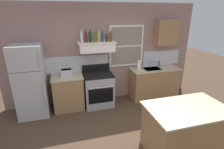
{
  "coord_description": "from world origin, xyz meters",
  "views": [
    {
      "loc": [
        -1.07,
        -2.43,
        2.45
      ],
      "look_at": [
        -0.05,
        1.2,
        1.1
      ],
      "focal_mm": 27.96,
      "sensor_mm": 36.0,
      "label": 1
    }
  ],
  "objects_px": {
    "bottle_clear_tall": "(82,37)",
    "paper_towel_roll": "(139,65)",
    "kitchen_island": "(184,130)",
    "toaster": "(66,73)",
    "bottle_dark_green_wine": "(90,37)",
    "dish_soap_bottle": "(159,64)",
    "bottle_champagne_gold_foil": "(99,37)",
    "bottle_olive_oil_square": "(95,38)",
    "bottle_blue_liqueur": "(102,37)",
    "stove_range": "(98,89)",
    "bottle_red_label_wine": "(86,37)",
    "refrigerator": "(31,81)",
    "bottle_amber_wine": "(111,37)",
    "bottle_brown_stout": "(107,38)"
  },
  "relations": [
    {
      "from": "bottle_red_label_wine",
      "to": "paper_towel_roll",
      "type": "relative_size",
      "value": 1.08
    },
    {
      "from": "bottle_olive_oil_square",
      "to": "bottle_champagne_gold_foil",
      "type": "height_order",
      "value": "bottle_champagne_gold_foil"
    },
    {
      "from": "bottle_brown_stout",
      "to": "bottle_clear_tall",
      "type": "bearing_deg",
      "value": 177.36
    },
    {
      "from": "bottle_dark_green_wine",
      "to": "bottle_blue_liqueur",
      "type": "xyz_separation_m",
      "value": [
        0.32,
        0.03,
        -0.01
      ]
    },
    {
      "from": "bottle_blue_liqueur",
      "to": "bottle_champagne_gold_foil",
      "type": "bearing_deg",
      "value": -157.71
    },
    {
      "from": "stove_range",
      "to": "bottle_red_label_wine",
      "type": "xyz_separation_m",
      "value": [
        -0.26,
        0.07,
        1.4
      ]
    },
    {
      "from": "bottle_champagne_gold_foil",
      "to": "bottle_amber_wine",
      "type": "relative_size",
      "value": 1.12
    },
    {
      "from": "stove_range",
      "to": "bottle_clear_tall",
      "type": "bearing_deg",
      "value": 167.35
    },
    {
      "from": "bottle_brown_stout",
      "to": "bottle_dark_green_wine",
      "type": "bearing_deg",
      "value": 178.98
    },
    {
      "from": "refrigerator",
      "to": "bottle_brown_stout",
      "type": "bearing_deg",
      "value": 2.29
    },
    {
      "from": "bottle_amber_wine",
      "to": "paper_towel_roll",
      "type": "distance_m",
      "value": 1.16
    },
    {
      "from": "bottle_red_label_wine",
      "to": "toaster",
      "type": "bearing_deg",
      "value": -173.81
    },
    {
      "from": "bottle_clear_tall",
      "to": "bottle_brown_stout",
      "type": "bearing_deg",
      "value": -2.64
    },
    {
      "from": "bottle_clear_tall",
      "to": "bottle_blue_liqueur",
      "type": "relative_size",
      "value": 1.16
    },
    {
      "from": "toaster",
      "to": "bottle_dark_green_wine",
      "type": "bearing_deg",
      "value": 3.99
    },
    {
      "from": "bottle_red_label_wine",
      "to": "bottle_champagne_gold_foil",
      "type": "bearing_deg",
      "value": -4.35
    },
    {
      "from": "toaster",
      "to": "bottle_clear_tall",
      "type": "xyz_separation_m",
      "value": [
        0.44,
        0.07,
        0.87
      ]
    },
    {
      "from": "bottle_olive_oil_square",
      "to": "bottle_amber_wine",
      "type": "distance_m",
      "value": 0.41
    },
    {
      "from": "bottle_red_label_wine",
      "to": "dish_soap_bottle",
      "type": "bearing_deg",
      "value": 1.67
    },
    {
      "from": "bottle_brown_stout",
      "to": "paper_towel_roll",
      "type": "relative_size",
      "value": 0.78
    },
    {
      "from": "bottle_clear_tall",
      "to": "paper_towel_roll",
      "type": "height_order",
      "value": "bottle_clear_tall"
    },
    {
      "from": "refrigerator",
      "to": "bottle_clear_tall",
      "type": "bearing_deg",
      "value": 4.7
    },
    {
      "from": "refrigerator",
      "to": "paper_towel_roll",
      "type": "relative_size",
      "value": 6.56
    },
    {
      "from": "bottle_champagne_gold_foil",
      "to": "bottle_brown_stout",
      "type": "xyz_separation_m",
      "value": [
        0.2,
        0.0,
        -0.04
      ]
    },
    {
      "from": "bottle_clear_tall",
      "to": "bottle_blue_liqueur",
      "type": "height_order",
      "value": "bottle_clear_tall"
    },
    {
      "from": "kitchen_island",
      "to": "bottle_olive_oil_square",
      "type": "bearing_deg",
      "value": 118.33
    },
    {
      "from": "bottle_clear_tall",
      "to": "kitchen_island",
      "type": "height_order",
      "value": "bottle_clear_tall"
    },
    {
      "from": "bottle_amber_wine",
      "to": "bottle_dark_green_wine",
      "type": "bearing_deg",
      "value": 179.33
    },
    {
      "from": "bottle_clear_tall",
      "to": "dish_soap_bottle",
      "type": "height_order",
      "value": "bottle_clear_tall"
    },
    {
      "from": "bottle_champagne_gold_foil",
      "to": "bottle_blue_liqueur",
      "type": "height_order",
      "value": "bottle_champagne_gold_foil"
    },
    {
      "from": "bottle_clear_tall",
      "to": "dish_soap_bottle",
      "type": "bearing_deg",
      "value": 1.4
    },
    {
      "from": "refrigerator",
      "to": "bottle_blue_liqueur",
      "type": "xyz_separation_m",
      "value": [
        1.81,
        0.11,
        0.97
      ]
    },
    {
      "from": "bottle_amber_wine",
      "to": "dish_soap_bottle",
      "type": "bearing_deg",
      "value": 3.12
    },
    {
      "from": "bottle_dark_green_wine",
      "to": "bottle_champagne_gold_foil",
      "type": "xyz_separation_m",
      "value": [
        0.22,
        -0.01,
        0.0
      ]
    },
    {
      "from": "toaster",
      "to": "paper_towel_roll",
      "type": "distance_m",
      "value": 1.99
    },
    {
      "from": "stove_range",
      "to": "bottle_amber_wine",
      "type": "distance_m",
      "value": 1.44
    },
    {
      "from": "bottle_clear_tall",
      "to": "bottle_champagne_gold_foil",
      "type": "distance_m",
      "value": 0.43
    },
    {
      "from": "dish_soap_bottle",
      "to": "kitchen_island",
      "type": "height_order",
      "value": "dish_soap_bottle"
    },
    {
      "from": "bottle_blue_liqueur",
      "to": "bottle_clear_tall",
      "type": "bearing_deg",
      "value": -179.12
    },
    {
      "from": "bottle_dark_green_wine",
      "to": "bottle_amber_wine",
      "type": "distance_m",
      "value": 0.53
    },
    {
      "from": "refrigerator",
      "to": "bottle_amber_wine",
      "type": "distance_m",
      "value": 2.24
    },
    {
      "from": "bottle_red_label_wine",
      "to": "bottle_amber_wine",
      "type": "distance_m",
      "value": 0.63
    },
    {
      "from": "toaster",
      "to": "bottle_olive_oil_square",
      "type": "xyz_separation_m",
      "value": [
        0.76,
        0.04,
        0.84
      ]
    },
    {
      "from": "toaster",
      "to": "bottle_brown_stout",
      "type": "xyz_separation_m",
      "value": [
        1.07,
        0.04,
        0.83
      ]
    },
    {
      "from": "bottle_dark_green_wine",
      "to": "kitchen_island",
      "type": "height_order",
      "value": "bottle_dark_green_wine"
    },
    {
      "from": "bottle_olive_oil_square",
      "to": "bottle_blue_liqueur",
      "type": "relative_size",
      "value": 0.89
    },
    {
      "from": "bottle_clear_tall",
      "to": "kitchen_island",
      "type": "xyz_separation_m",
      "value": [
        1.51,
        -2.22,
        -1.42
      ]
    },
    {
      "from": "bottle_red_label_wine",
      "to": "bottle_brown_stout",
      "type": "height_order",
      "value": "bottle_red_label_wine"
    },
    {
      "from": "stove_range",
      "to": "kitchen_island",
      "type": "xyz_separation_m",
      "value": [
        1.14,
        -2.14,
        -0.01
      ]
    },
    {
      "from": "stove_range",
      "to": "bottle_champagne_gold_foil",
      "type": "height_order",
      "value": "bottle_champagne_gold_foil"
    }
  ]
}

